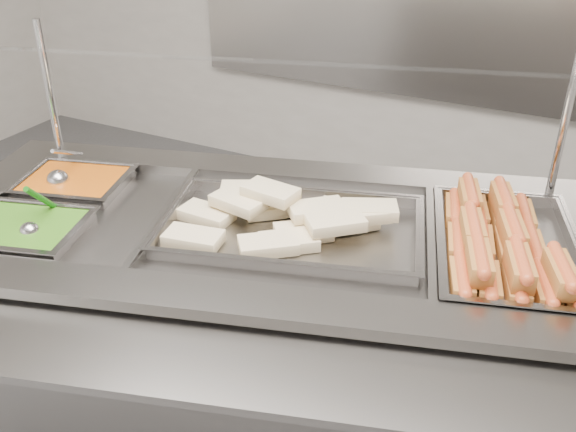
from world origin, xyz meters
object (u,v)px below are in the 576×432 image
at_px(steam_counter, 272,349).
at_px(serving_spoon, 32,226).
at_px(sneeze_guard, 284,67).
at_px(ladle, 59,179).
at_px(pan_wraps, 292,232).
at_px(pan_hotdogs, 506,257).

height_order(steam_counter, serving_spoon, serving_spoon).
height_order(sneeze_guard, ladle, sneeze_guard).
xyz_separation_m(pan_wraps, ladle, (-0.75, -0.09, 0.03)).
xyz_separation_m(pan_wraps, serving_spoon, (-0.60, -0.34, 0.04)).
distance_m(sneeze_guard, ladle, 0.78).
bearing_deg(sneeze_guard, ladle, -155.89).
distance_m(sneeze_guard, serving_spoon, 0.80).
bearing_deg(pan_hotdogs, steam_counter, -163.21).
relative_size(pan_hotdogs, ladle, 3.23).
bearing_deg(steam_counter, pan_hotdogs, 16.79).
relative_size(sneeze_guard, pan_hotdogs, 2.66).
distance_m(sneeze_guard, pan_hotdogs, 0.78).
bearing_deg(pan_wraps, sneeze_guard, 122.14).
height_order(sneeze_guard, serving_spoon, sneeze_guard).
xyz_separation_m(pan_hotdogs, serving_spoon, (-1.14, -0.50, 0.05)).
bearing_deg(steam_counter, serving_spoon, -149.51).
height_order(pan_hotdogs, pan_wraps, same).
height_order(sneeze_guard, pan_wraps, sneeze_guard).
xyz_separation_m(sneeze_guard, pan_wraps, (0.12, -0.19, -0.39)).
distance_m(ladle, serving_spoon, 0.29).
height_order(steam_counter, ladle, ladle).
bearing_deg(pan_wraps, serving_spoon, -150.69).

